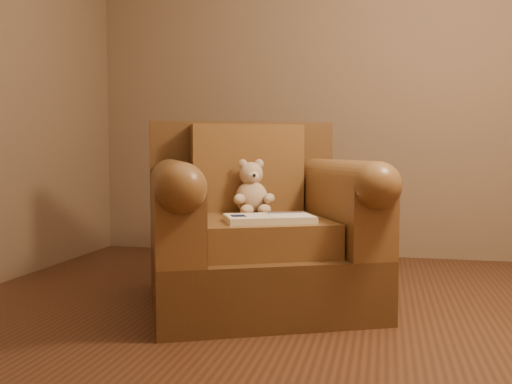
# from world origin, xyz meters

# --- Properties ---
(floor) EXTENTS (4.00, 4.00, 0.00)m
(floor) POSITION_xyz_m (0.00, 0.00, 0.00)
(floor) COLOR #4F2D1B
(floor) RESTS_ON ground
(armchair) EXTENTS (1.46, 1.43, 1.01)m
(armchair) POSITION_xyz_m (-0.33, 0.44, 0.39)
(armchair) COLOR #54371C
(armchair) RESTS_ON floor
(teddy_bear) EXTENTS (0.23, 0.26, 0.31)m
(teddy_bear) POSITION_xyz_m (-0.37, 0.52, 0.60)
(teddy_bear) COLOR #C7AA8B
(teddy_bear) RESTS_ON armchair
(guidebook) EXTENTS (0.49, 0.41, 0.03)m
(guidebook) POSITION_xyz_m (-0.21, 0.17, 0.50)
(guidebook) COLOR beige
(guidebook) RESTS_ON armchair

